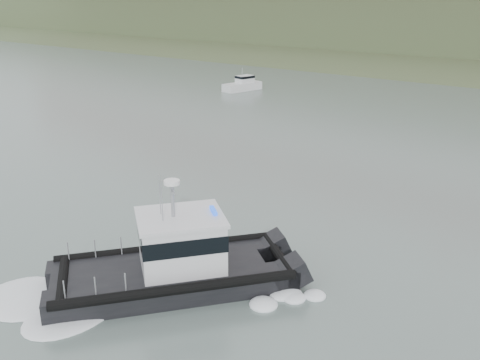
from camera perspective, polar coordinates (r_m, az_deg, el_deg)
name	(u,v)px	position (r m, az deg, el deg)	size (l,w,h in m)	color
ground	(143,282)	(27.96, -10.31, -10.61)	(400.00, 400.00, 0.00)	#576762
patrol_boat	(174,260)	(26.64, -7.01, -8.47)	(10.65, 12.12, 5.79)	black
motorboat	(243,85)	(81.29, 0.31, 10.14)	(3.22, 6.52, 3.43)	silver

